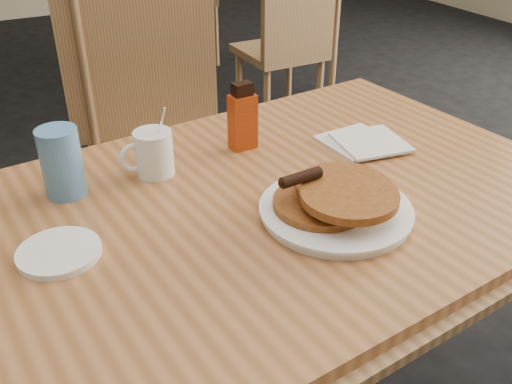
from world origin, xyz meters
TOP-DOWN VIEW (x-y plane):
  - main_table at (0.02, 0.07)m, footprint 1.30×0.95m
  - chair_main_far at (0.04, 0.82)m, footprint 0.55×0.55m
  - chair_neighbor_near at (1.03, 1.71)m, footprint 0.40×0.40m
  - pancake_plate at (0.09, -0.04)m, footprint 0.27×0.27m
  - coffee_mug at (-0.15, 0.26)m, footprint 0.11×0.08m
  - syrup_bottle at (0.06, 0.28)m, footprint 0.06×0.04m
  - napkin_stack at (0.31, 0.17)m, footprint 0.17×0.18m
  - blue_tumbler at (-0.32, 0.26)m, footprint 0.09×0.09m
  - side_saucer at (-0.38, 0.07)m, footprint 0.17×0.17m

SIDE VIEW (x-z plane):
  - chair_neighbor_near at x=1.03m, z-range 0.08..0.95m
  - chair_main_far at x=0.04m, z-range 0.10..1.13m
  - main_table at x=0.02m, z-range 0.33..1.08m
  - napkin_stack at x=0.31m, z-range 0.75..0.76m
  - side_saucer at x=-0.38m, z-range 0.75..0.76m
  - pancake_plate at x=0.09m, z-range 0.73..0.82m
  - coffee_mug at x=-0.15m, z-range 0.73..0.87m
  - blue_tumbler at x=-0.32m, z-range 0.75..0.88m
  - syrup_bottle at x=0.06m, z-range 0.74..0.89m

